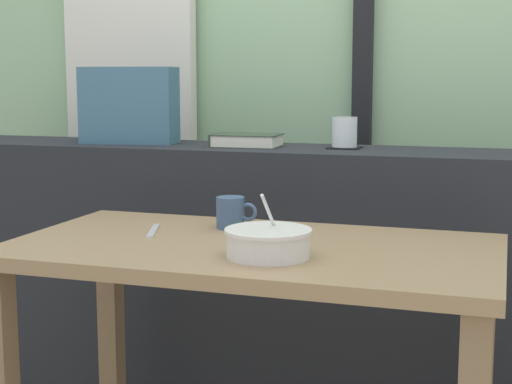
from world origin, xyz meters
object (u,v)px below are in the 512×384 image
Objects in this scene: breakfast_table at (252,290)px; coaster_square at (344,148)px; juice_glass at (345,133)px; closed_book at (246,140)px; throw_pillow at (129,105)px; soup_bowl at (268,243)px; fork_utensil at (153,231)px; ceramic_mug at (231,213)px.

coaster_square is at bearing 82.93° from breakfast_table.
breakfast_table is 12.34× the size of juice_glass.
closed_book is 0.44m from throw_pillow.
closed_book reaches higher than soup_bowl.
juice_glass is 0.32m from closed_book.
fork_utensil is 0.21m from ceramic_mug.
juice_glass is at bearing 82.87° from coaster_square.
fork_utensil is at bearing -148.00° from ceramic_mug.
juice_glass reaches higher than breakfast_table.
throw_pillow reaches higher than soup_bowl.
throw_pillow is 1.10m from soup_bowl.
fork_utensil is (-0.38, -0.62, -0.18)m from coaster_square.
soup_bowl is 1.16× the size of fork_utensil.
closed_book is (-0.23, 0.65, 0.31)m from breakfast_table.
soup_bowl is (0.31, -0.77, -0.16)m from closed_book.
closed_book is at bearing 112.15° from soup_bowl.
juice_glass is 0.85× the size of ceramic_mug.
fork_utensil is at bearing 154.14° from soup_bowl.
juice_glass reaches higher than fork_utensil.
fork_utensil is at bearing -95.69° from closed_book.
closed_book is (-0.32, -0.03, -0.03)m from juice_glass.
throw_pillow reaches higher than coaster_square.
juice_glass is at bearing 39.90° from fork_utensil.
closed_book is 1.13× the size of soup_bowl.
throw_pillow is at bearing -177.83° from coaster_square.
coaster_square is at bearing 6.07° from closed_book.
closed_book is 0.62m from fork_utensil.
soup_bowl is 0.35m from ceramic_mug.
juice_glass is at bearing 6.07° from closed_book.
throw_pillow reaches higher than closed_book.
breakfast_table is at bearing -97.07° from juice_glass.
coaster_square reaches higher than soup_bowl.
soup_bowl is at bearing -56.35° from ceramic_mug.
juice_glass is (0.00, 0.00, 0.05)m from coaster_square.
closed_book is (-0.32, -0.03, 0.02)m from coaster_square.
ceramic_mug is (0.54, -0.48, -0.26)m from throw_pillow.
breakfast_table is 0.26m from ceramic_mug.
breakfast_table is 0.75m from coaster_square.
soup_bowl reaches higher than breakfast_table.
soup_bowl is at bearing -90.45° from coaster_square.
coaster_square is 0.31× the size of throw_pillow.
coaster_square is at bearing 2.17° from throw_pillow.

